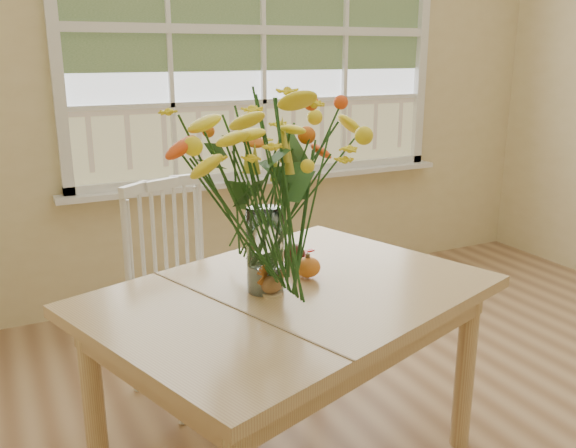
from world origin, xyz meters
name	(u,v)px	position (x,y,z in m)	size (l,w,h in m)	color
wall_back	(261,66)	(0.00, 2.25, 1.35)	(4.00, 0.02, 2.70)	beige
window	(263,33)	(0.00, 2.21, 1.53)	(2.42, 0.12, 1.74)	silver
dining_table	(291,315)	(-0.65, 0.57, 0.59)	(1.49, 1.26, 0.68)	tan
windsor_chair	(180,278)	(-0.82, 1.28, 0.51)	(0.53, 0.52, 0.90)	white
flower_vase	(264,167)	(-0.73, 0.60, 1.09)	(0.57, 0.57, 0.68)	white
pumpkin	(308,268)	(-0.55, 0.64, 0.71)	(0.09, 0.09, 0.07)	#DD571A
turkey_figurine	(272,284)	(-0.73, 0.55, 0.72)	(0.10, 0.08, 0.10)	#CCB78C
dark_gourd	(294,255)	(-0.53, 0.78, 0.71)	(0.13, 0.11, 0.07)	#38160F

